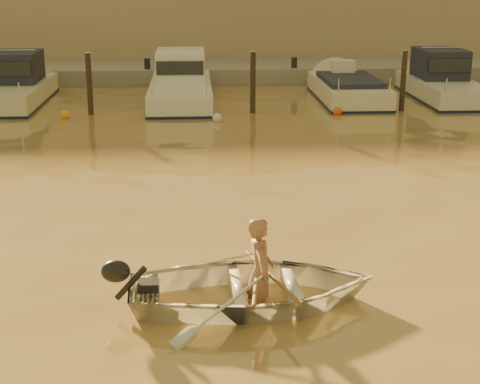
{
  "coord_description": "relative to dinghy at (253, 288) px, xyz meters",
  "views": [
    {
      "loc": [
        -2.13,
        -10.14,
        4.6
      ],
      "look_at": [
        -1.34,
        2.41,
        0.75
      ],
      "focal_mm": 55.0,
      "sensor_mm": 36.0,
      "label": 1
    }
  ],
  "objects": [
    {
      "name": "waterfront_building",
      "position": [
        1.34,
        27.59,
        2.16
      ],
      "size": [
        46.0,
        7.0,
        4.8
      ],
      "primitive_type": "cube",
      "color": "#9E8466",
      "rests_on": "quay"
    },
    {
      "name": "moored_boat_4",
      "position": [
        8.27,
        16.59,
        0.38
      ],
      "size": [
        2.02,
        6.32,
        1.75
      ],
      "primitive_type": null,
      "color": "silver",
      "rests_on": "ground_plane"
    },
    {
      "name": "fender_d",
      "position": [
        3.86,
        13.83,
        -0.14
      ],
      "size": [
        0.3,
        0.3,
        0.3
      ],
      "primitive_type": "sphere",
      "color": "#CC5018",
      "rests_on": "ground_plane"
    },
    {
      "name": "moored_boat_3",
      "position": [
        4.76,
        16.59,
        -0.02
      ],
      "size": [
        2.12,
        6.11,
        0.95
      ],
      "primitive_type": null,
      "color": "beige",
      "rests_on": "ground_plane"
    },
    {
      "name": "dinghy",
      "position": [
        0.0,
        0.0,
        0.0
      ],
      "size": [
        3.64,
        2.69,
        0.73
      ],
      "primitive_type": "imported",
      "rotation": [
        0.0,
        0.0,
        1.62
      ],
      "color": "silver",
      "rests_on": "ground_plane"
    },
    {
      "name": "piling_2",
      "position": [
        1.14,
        14.39,
        0.66
      ],
      "size": [
        0.18,
        0.18,
        2.2
      ],
      "primitive_type": "cylinder",
      "color": "#2D2319",
      "rests_on": "ground_plane"
    },
    {
      "name": "oar_port",
      "position": [
        0.25,
        0.01,
        0.18
      ],
      "size": [
        0.6,
        2.04,
        0.13
      ],
      "primitive_type": "cylinder",
      "rotation": [
        1.54,
        0.0,
        0.26
      ],
      "color": "brown",
      "rests_on": "dinghy"
    },
    {
      "name": "person",
      "position": [
        0.1,
        0.01,
        0.25
      ],
      "size": [
        0.41,
        0.6,
        1.58
      ],
      "primitive_type": "imported",
      "rotation": [
        0.0,
        0.0,
        1.62
      ],
      "color": "#99674C",
      "rests_on": "dinghy"
    },
    {
      "name": "moored_boat_2",
      "position": [
        -1.26,
        16.59,
        0.38
      ],
      "size": [
        2.13,
        7.2,
        1.75
      ],
      "primitive_type": null,
      "color": "silver",
      "rests_on": "ground_plane"
    },
    {
      "name": "piling_3",
      "position": [
        6.14,
        14.39,
        0.66
      ],
      "size": [
        0.18,
        0.18,
        2.2
      ],
      "primitive_type": "cylinder",
      "color": "#2D2319",
      "rests_on": "ground_plane"
    },
    {
      "name": "ground_plane",
      "position": [
        1.34,
        0.59,
        -0.24
      ],
      "size": [
        160.0,
        160.0,
        0.0
      ],
      "primitive_type": "plane",
      "color": "olive",
      "rests_on": "ground"
    },
    {
      "name": "oar_starboard",
      "position": [
        0.05,
        0.0,
        0.18
      ],
      "size": [
        0.32,
        2.09,
        0.13
      ],
      "primitive_type": "cylinder",
      "rotation": [
        1.54,
        0.0,
        -0.12
      ],
      "color": "brown",
      "rests_on": "dinghy"
    },
    {
      "name": "quay",
      "position": [
        1.34,
        22.09,
        -0.09
      ],
      "size": [
        52.0,
        4.0,
        1.0
      ],
      "primitive_type": "cube",
      "color": "gray",
      "rests_on": "ground_plane"
    },
    {
      "name": "fender_c",
      "position": [
        -0.09,
        13.04,
        -0.14
      ],
      "size": [
        0.3,
        0.3,
        0.3
      ],
      "primitive_type": "sphere",
      "color": "silver",
      "rests_on": "ground_plane"
    },
    {
      "name": "outboard_motor",
      "position": [
        -1.5,
        -0.08,
        0.04
      ],
      "size": [
        0.92,
        0.45,
        0.7
      ],
      "primitive_type": null,
      "rotation": [
        0.0,
        0.0,
        0.05
      ],
      "color": "black",
      "rests_on": "dinghy"
    },
    {
      "name": "moored_boat_1",
      "position": [
        -7.16,
        16.59,
        0.38
      ],
      "size": [
        2.17,
        6.48,
        1.75
      ],
      "primitive_type": null,
      "color": "beige",
      "rests_on": "ground_plane"
    },
    {
      "name": "fender_b",
      "position": [
        -4.91,
        13.85,
        -0.14
      ],
      "size": [
        0.3,
        0.3,
        0.3
      ],
      "primitive_type": "sphere",
      "color": "orange",
      "rests_on": "ground_plane"
    },
    {
      "name": "piling_1",
      "position": [
        -4.16,
        14.39,
        0.66
      ],
      "size": [
        0.18,
        0.18,
        2.2
      ],
      "primitive_type": "cylinder",
      "color": "#2D2319",
      "rests_on": "ground_plane"
    }
  ]
}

